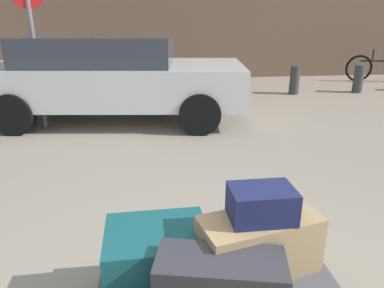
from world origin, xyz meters
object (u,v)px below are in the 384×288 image
(no_parking_sign, at_px, (33,36))
(duffel_bag_charcoal_center, at_px, (220,283))
(parked_car, at_px, (112,76))
(duffel_bag_navy_topmost_pile, at_px, (262,204))
(bollard_kerb_near, at_px, (295,80))
(bicycle_leaning, at_px, (379,68))
(bollard_kerb_mid, at_px, (358,79))
(suitcase_teal_stacked_top, at_px, (157,248))
(luggage_cart, at_px, (215,280))
(duffel_bag_tan_front_right, at_px, (259,244))

(no_parking_sign, bearing_deg, duffel_bag_charcoal_center, -65.10)
(parked_car, bearing_deg, duffel_bag_navy_topmost_pile, -74.75)
(parked_car, bearing_deg, bollard_kerb_near, 23.28)
(no_parking_sign, bearing_deg, bicycle_leaning, 23.32)
(parked_car, bearing_deg, duffel_bag_charcoal_center, -78.60)
(bollard_kerb_mid, bearing_deg, bicycle_leaning, 44.50)
(duffel_bag_navy_topmost_pile, bearing_deg, duffel_bag_charcoal_center, -136.92)
(bicycle_leaning, xyz_separation_m, bollard_kerb_near, (-2.89, -1.31, -0.05))
(duffel_bag_navy_topmost_pile, bearing_deg, no_parking_sign, 118.34)
(suitcase_teal_stacked_top, bearing_deg, bicycle_leaning, 48.27)
(bollard_kerb_mid, xyz_separation_m, no_parking_sign, (-6.58, -2.10, 1.11))
(duffel_bag_charcoal_center, relative_size, no_parking_sign, 0.27)
(duffel_bag_charcoal_center, xyz_separation_m, bollard_kerb_mid, (4.53, 6.51, -0.16))
(duffel_bag_charcoal_center, bearing_deg, bicycle_leaning, 65.31)
(parked_car, relative_size, bollard_kerb_near, 6.93)
(luggage_cart, relative_size, duffel_bag_navy_topmost_pile, 3.77)
(parked_car, distance_m, bollard_kerb_mid, 5.78)
(duffel_bag_navy_topmost_pile, distance_m, no_parking_sign, 4.80)
(duffel_bag_charcoal_center, height_order, bicycle_leaning, bicycle_leaning)
(duffel_bag_tan_front_right, xyz_separation_m, bollard_kerb_mid, (4.26, 6.25, -0.19))
(bicycle_leaning, bearing_deg, bollard_kerb_mid, -135.50)
(luggage_cart, distance_m, duffel_bag_charcoal_center, 0.35)
(luggage_cart, distance_m, parked_car, 4.68)
(bicycle_leaning, distance_m, bollard_kerb_near, 3.18)
(duffel_bag_tan_front_right, height_order, bollard_kerb_near, duffel_bag_tan_front_right)
(duffel_bag_navy_topmost_pile, bearing_deg, parked_car, 104.40)
(luggage_cart, distance_m, suitcase_teal_stacked_top, 0.39)
(duffel_bag_tan_front_right, bearing_deg, suitcase_teal_stacked_top, 156.32)
(bicycle_leaning, bearing_deg, suitcase_teal_stacked_top, -129.60)
(parked_car, xyz_separation_m, no_parking_sign, (-1.08, -0.40, 0.68))
(bicycle_leaning, xyz_separation_m, no_parking_sign, (-7.92, -3.41, 1.06))
(duffel_bag_tan_front_right, distance_m, bicycle_leaning, 9.41)
(parked_car, bearing_deg, no_parking_sign, -159.47)
(luggage_cart, relative_size, parked_car, 0.30)
(parked_car, distance_m, no_parking_sign, 1.33)
(duffel_bag_tan_front_right, relative_size, bicycle_leaning, 0.39)
(parked_car, bearing_deg, suitcase_teal_stacked_top, -81.53)
(bollard_kerb_mid, height_order, no_parking_sign, no_parking_sign)
(bollard_kerb_mid, bearing_deg, duffel_bag_charcoal_center, -124.84)
(luggage_cart, bearing_deg, suitcase_teal_stacked_top, 165.57)
(suitcase_teal_stacked_top, bearing_deg, duffel_bag_navy_topmost_pile, -11.76)
(suitcase_teal_stacked_top, distance_m, bollard_kerb_mid, 7.83)
(bollard_kerb_near, relative_size, bollard_kerb_mid, 1.00)
(duffel_bag_navy_topmost_pile, bearing_deg, bollard_kerb_near, 65.75)
(parked_car, xyz_separation_m, bollard_kerb_near, (3.95, 1.70, -0.44))
(suitcase_teal_stacked_top, xyz_separation_m, no_parking_sign, (-1.74, 4.05, 0.98))
(duffel_bag_tan_front_right, relative_size, bollard_kerb_mid, 1.05)
(duffel_bag_charcoal_center, bearing_deg, duffel_bag_tan_front_right, 56.12)
(duffel_bag_tan_front_right, relative_size, no_parking_sign, 0.29)
(no_parking_sign, bearing_deg, suitcase_teal_stacked_top, -66.75)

